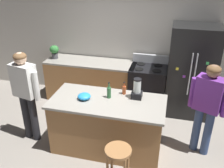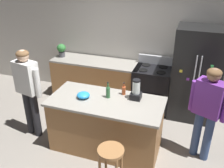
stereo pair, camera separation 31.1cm
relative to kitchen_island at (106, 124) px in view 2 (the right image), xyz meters
The scene contains 14 objects.
ground_plane 0.46m from the kitchen_island, ahead, with size 14.00×14.00×0.00m, color gray.
back_wall 2.14m from the kitchen_island, 90.00° to the left, with size 8.00×0.10×2.70m, color #BCB7AD.
kitchen_island is the anchor object (origin of this frame).
back_counter_run 1.74m from the kitchen_island, 117.30° to the left, with size 2.00×0.64×0.92m.
refrigerator 2.05m from the kitchen_island, 48.72° to the left, with size 0.90×0.73×1.85m.
stove_range 1.60m from the kitchen_island, 72.65° to the left, with size 0.76×0.65×1.10m.
person_by_island_left 1.49m from the kitchen_island, behind, with size 0.60×0.30×1.63m.
person_by_sink_right 1.62m from the kitchen_island, 10.41° to the left, with size 0.58×0.36×1.57m.
bar_stool 0.87m from the kitchen_island, 65.62° to the right, with size 0.36×0.36×0.68m.
potted_plant 2.35m from the kitchen_island, 136.69° to the left, with size 0.20×0.20×0.30m.
blender_appliance 0.77m from the kitchen_island, 25.53° to the left, with size 0.17×0.17×0.34m.
bottle_cooking_sauce 0.64m from the kitchen_island, 53.88° to the left, with size 0.06×0.06×0.22m.
bottle_olive_oil 0.57m from the kitchen_island, 87.42° to the left, with size 0.07×0.07×0.28m.
mixing_bowl 0.63m from the kitchen_island, behind, with size 0.21×0.21×0.09m, color #268CD8.
Camera 2 is at (1.20, -3.19, 2.91)m, focal length 39.96 mm.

